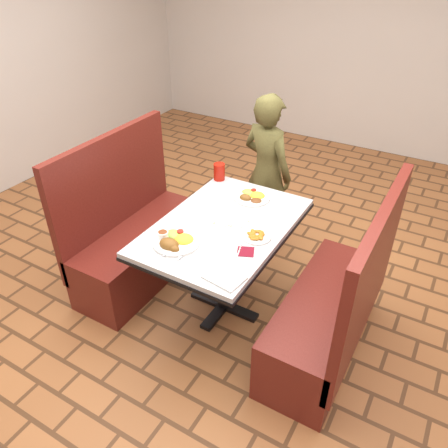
{
  "coord_description": "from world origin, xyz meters",
  "views": [
    {
      "loc": [
        1.21,
        -2.08,
        2.34
      ],
      "look_at": [
        0.0,
        0.0,
        0.75
      ],
      "focal_mm": 35.0,
      "sensor_mm": 36.0,
      "label": 1
    }
  ],
  "objects": [
    {
      "name": "red_tumbler",
      "position": [
        -0.35,
        0.53,
        0.82
      ],
      "size": [
        0.09,
        0.09,
        0.13
      ],
      "primitive_type": "cylinder",
      "color": "#B1170B",
      "rests_on": "dining_table"
    },
    {
      "name": "fork_utensil",
      "position": [
        -0.1,
        -0.41,
        0.76
      ],
      "size": [
        0.06,
        0.16,
        0.0
      ],
      "primitive_type": "cube",
      "rotation": [
        0.0,
        0.0,
        -0.35
      ],
      "color": "silver",
      "rests_on": "dining_table"
    },
    {
      "name": "booth_bench_right",
      "position": [
        0.8,
        0.0,
        0.33
      ],
      "size": [
        0.47,
        1.2,
        1.17
      ],
      "color": "maroon",
      "rests_on": "ground"
    },
    {
      "name": "booth_bench_left",
      "position": [
        -0.8,
        0.0,
        0.33
      ],
      "size": [
        0.47,
        1.2,
        1.17
      ],
      "color": "maroon",
      "rests_on": "ground"
    },
    {
      "name": "paper_napkin",
      "position": [
        0.28,
        -0.47,
        0.76
      ],
      "size": [
        0.23,
        0.19,
        0.01
      ],
      "primitive_type": "cube",
      "rotation": [
        0.0,
        0.0,
        -0.14
      ],
      "color": "silver",
      "rests_on": "dining_table"
    },
    {
      "name": "near_dinner_plate",
      "position": [
        -0.15,
        -0.34,
        0.78
      ],
      "size": [
        0.29,
        0.29,
        0.09
      ],
      "rotation": [
        0.0,
        0.0,
        0.14
      ],
      "color": "white",
      "rests_on": "dining_table"
    },
    {
      "name": "plantain_plate",
      "position": [
        0.26,
        -0.03,
        0.76
      ],
      "size": [
        0.18,
        0.18,
        0.03
      ],
      "rotation": [
        0.0,
        0.0,
        -0.18
      ],
      "color": "white",
      "rests_on": "dining_table"
    },
    {
      "name": "lettuce_shreds",
      "position": [
        0.04,
        0.06,
        0.75
      ],
      "size": [
        0.28,
        0.32,
        0.0
      ],
      "primitive_type": null,
      "color": "#94C850",
      "rests_on": "dining_table"
    },
    {
      "name": "far_dinner_plate",
      "position": [
        0.01,
        0.4,
        0.77
      ],
      "size": [
        0.26,
        0.26,
        0.07
      ],
      "rotation": [
        0.0,
        0.0,
        -0.26
      ],
      "color": "white",
      "rests_on": "dining_table"
    },
    {
      "name": "spoon_utensil",
      "position": [
        0.23,
        -0.22,
        0.75
      ],
      "size": [
        0.04,
        0.12,
        0.0
      ],
      "primitive_type": "cube",
      "rotation": [
        0.0,
        0.0,
        0.29
      ],
      "color": "silver",
      "rests_on": "dining_table"
    },
    {
      "name": "diner_person",
      "position": [
        -0.14,
        0.97,
        0.67
      ],
      "size": [
        0.56,
        0.45,
        1.35
      ],
      "primitive_type": "imported",
      "rotation": [
        0.0,
        0.0,
        2.86
      ],
      "color": "brown",
      "rests_on": "ground"
    },
    {
      "name": "dining_table",
      "position": [
        0.0,
        0.0,
        0.65
      ],
      "size": [
        0.81,
        1.21,
        0.75
      ],
      "color": "silver",
      "rests_on": "ground"
    },
    {
      "name": "maroon_napkin",
      "position": [
        0.27,
        -0.2,
        0.75
      ],
      "size": [
        0.13,
        0.13,
        0.0
      ],
      "primitive_type": "cube",
      "rotation": [
        0.0,
        0.0,
        0.41
      ],
      "color": "maroon",
      "rests_on": "dining_table"
    },
    {
      "name": "knife_utensil",
      "position": [
        -0.04,
        -0.39,
        0.76
      ],
      "size": [
        0.01,
        0.17,
        0.0
      ],
      "primitive_type": "cube",
      "rotation": [
        0.0,
        0.0,
        0.01
      ],
      "color": "silver",
      "rests_on": "dining_table"
    },
    {
      "name": "room",
      "position": [
        0.0,
        0.0,
        1.91
      ],
      "size": [
        7.0,
        7.04,
        2.82
      ],
      "color": "#9E5E33",
      "rests_on": "ground"
    }
  ]
}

